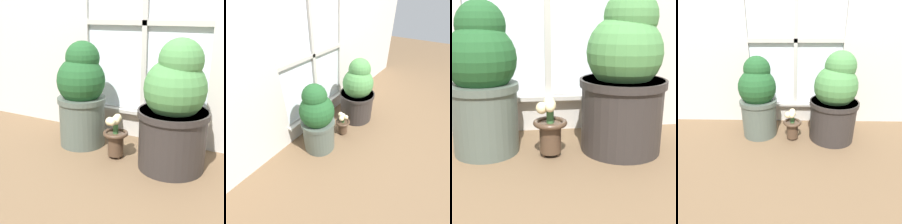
% 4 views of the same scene
% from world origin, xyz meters
% --- Properties ---
extents(ground_plane, '(10.00, 10.00, 0.00)m').
position_xyz_m(ground_plane, '(0.00, 0.00, 0.00)').
color(ground_plane, brown).
extents(wall_with_window, '(4.40, 0.10, 2.50)m').
position_xyz_m(wall_with_window, '(0.00, 0.56, 1.27)').
color(wall_with_window, beige).
rests_on(wall_with_window, ground_plane).
extents(potted_plant_left, '(0.33, 0.33, 0.72)m').
position_xyz_m(potted_plant_left, '(-0.33, 0.25, 0.36)').
color(potted_plant_left, '#4C564C').
rests_on(potted_plant_left, ground_plane).
extents(potted_plant_right, '(0.42, 0.42, 0.77)m').
position_xyz_m(potted_plant_right, '(0.33, 0.19, 0.36)').
color(potted_plant_right, '#2D2826').
rests_on(potted_plant_right, ground_plane).
extents(flower_vase, '(0.16, 0.16, 0.28)m').
position_xyz_m(flower_vase, '(-0.03, 0.16, 0.14)').
color(flower_vase, '#473323').
rests_on(flower_vase, ground_plane).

